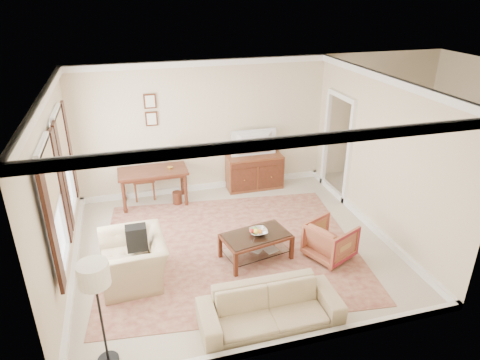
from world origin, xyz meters
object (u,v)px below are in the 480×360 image
tv (255,136)px  sofa (270,303)px  club_armchair (133,253)px  sideboard (254,172)px  writing_desk (153,175)px  striped_armchair (330,239)px  coffee_table (256,240)px

tv → sofa: size_ratio=0.51×
club_armchair → sofa: size_ratio=0.58×
sideboard → writing_desk: bearing=-175.5°
club_armchair → writing_desk: bearing=164.8°
striped_armchair → writing_desk: bearing=19.1°
tv → striped_armchair: 3.13m
sideboard → striped_armchair: (0.41, -2.99, -0.03)m
club_armchair → sofa: bearing=45.4°
coffee_table → sofa: bearing=-100.6°
striped_armchair → sofa: 1.98m
striped_armchair → club_armchair: size_ratio=0.64×
coffee_table → sofa: sofa is taller
tv → striped_armchair: bearing=97.9°
striped_armchair → coffee_table: bearing=51.7°
tv → coffee_table: 2.94m
club_armchair → sideboard: bearing=130.9°
writing_desk → tv: bearing=4.0°
sofa → writing_desk: bearing=106.6°
writing_desk → tv: (2.28, 0.16, 0.61)m
sofa → tv: bearing=75.9°
writing_desk → coffee_table: 2.92m
writing_desk → club_armchair: size_ratio=1.26×
club_armchair → striped_armchair: bearing=82.3°
coffee_table → sofa: 1.59m
sideboard → sofa: sideboard is taller
writing_desk → club_armchair: 2.60m
writing_desk → club_armchair: bearing=-102.3°
club_armchair → sofa: 2.31m
coffee_table → club_armchair: (-2.02, -0.03, 0.13)m
tv → sofa: 4.47m
tv → striped_armchair: tv is taller
sideboard → striped_armchair: sideboard is taller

